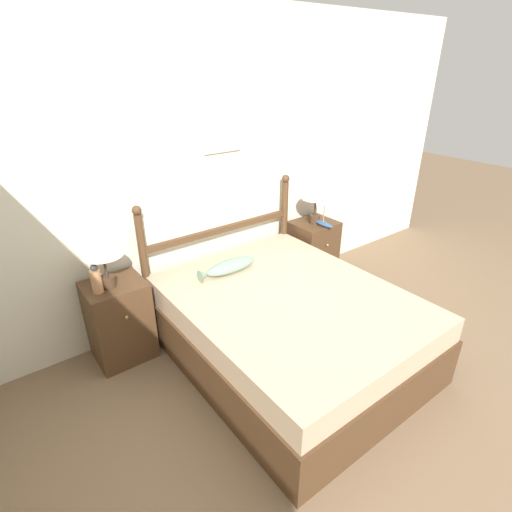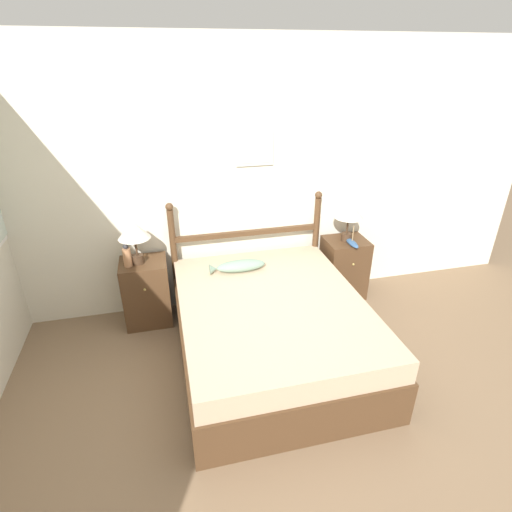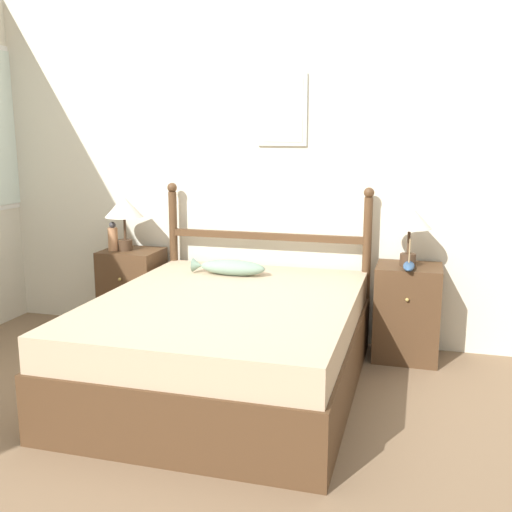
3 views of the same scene
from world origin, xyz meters
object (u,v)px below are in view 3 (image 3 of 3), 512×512
Objects in this scene: table_lamp_right at (410,220)px; bottle at (113,238)px; nightstand_left at (133,291)px; bed at (227,344)px; table_lamp_left at (124,209)px; model_boat at (409,266)px; fish_pillow at (230,267)px; nightstand_right at (407,312)px.

bottle is at bearing -178.74° from table_lamp_right.
bed is at bearing -37.80° from nightstand_left.
table_lamp_right is 2.17m from bottle.
table_lamp_left is at bearing 143.81° from bed.
fish_pillow is at bearing -174.61° from model_boat.
table_lamp_right reaches higher than nightstand_left.
nightstand_right reaches higher than bed.
table_lamp_right reaches higher than model_boat.
table_lamp_left is at bearing 177.23° from model_boat.
model_boat is (1.02, 0.68, 0.40)m from bed.
bottle is (-1.14, 0.74, 0.47)m from bed.
table_lamp_right reaches higher than fish_pillow.
bed is at bearing -73.94° from fish_pillow.
bottle is 0.42× the size of fish_pillow.
bed is 8.69× the size of bottle.
bottle is at bearing -157.59° from table_lamp_left.
table_lamp_left is (-2.09, -0.02, 0.64)m from nightstand_right.
model_boat is (0.01, -0.11, -0.29)m from table_lamp_right.
bottle is at bearing -178.59° from nightstand_right.
model_boat reaches higher than nightstand_right.
table_lamp_left is at bearing -152.35° from nightstand_left.
model_boat is 1.19m from fish_pillow.
nightstand_left is 0.64m from table_lamp_left.
model_boat is at bearing -90.83° from nightstand_right.
nightstand_left is 2.97× the size of bottle.
table_lamp_right reaches higher than bed.
nightstand_left is 2.08m from model_boat.
model_boat is at bearing -2.77° from table_lamp_left.
table_lamp_right is at bearing 37.92° from bed.
nightstand_left is 0.94m from fish_pillow.
nightstand_right is 0.64m from table_lamp_right.
nightstand_left is 1.00× the size of nightstand_right.
nightstand_left is at bearing 164.98° from fish_pillow.
model_boat is at bearing -3.35° from nightstand_left.
nightstand_right is at bearing 89.17° from model_boat.
nightstand_left is at bearing 27.65° from table_lamp_left.
fish_pillow is (0.86, -0.23, 0.29)m from nightstand_left.
model_boat is (2.08, -0.10, -0.29)m from table_lamp_left.
model_boat reaches higher than bed.
nightstand_right is 1.25× the size of fish_pillow.
bottle is at bearing 169.74° from fish_pillow.
nightstand_left is 2.05m from nightstand_right.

